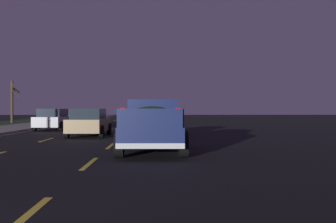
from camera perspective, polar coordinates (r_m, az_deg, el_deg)
ground at (r=30.21m, az=-8.80°, el=-2.52°), size 144.00×144.00×0.00m
sidewalk_shoulder at (r=31.95m, az=-22.20°, el=-2.28°), size 108.00×4.00×0.12m
lane_markings at (r=33.76m, az=-13.29°, el=-2.22°), size 108.00×7.04×0.01m
pickup_truck at (r=13.78m, az=-2.27°, el=-1.87°), size 5.47×2.37×1.87m
sedan_silver at (r=28.74m, az=-16.68°, el=-1.12°), size 4.44×2.09×1.54m
sedan_black at (r=22.24m, az=-1.82°, el=-1.53°), size 4.43×2.08×1.54m
sedan_tan at (r=21.73m, az=-11.68°, el=-1.58°), size 4.43×2.06×1.54m
sedan_red at (r=36.21m, az=-13.42°, el=-0.81°), size 4.43×2.07×1.54m
bare_tree_far at (r=44.60m, az=-22.21°, el=1.50°), size 1.35×1.01×4.71m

